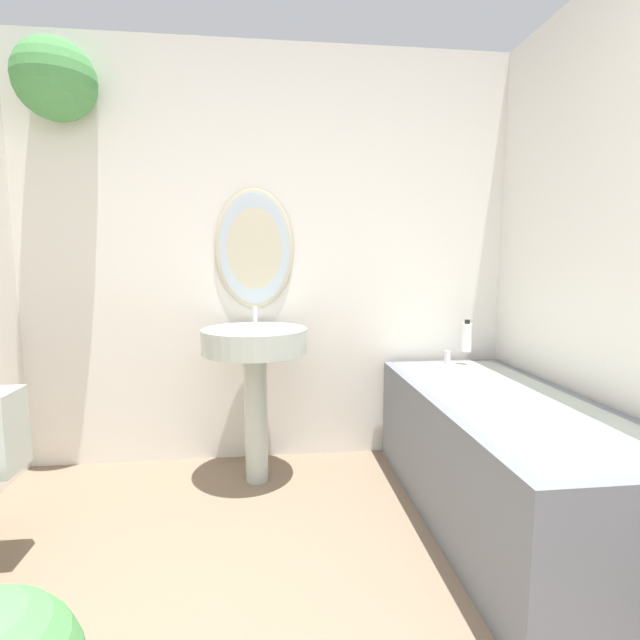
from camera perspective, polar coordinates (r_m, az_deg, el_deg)
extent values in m
cube|color=silver|center=(2.77, -6.01, 7.51)|extent=(2.93, 0.06, 2.40)
ellipsoid|color=beige|center=(2.72, -8.06, 8.68)|extent=(0.45, 0.02, 0.68)
ellipsoid|color=silver|center=(2.72, -8.06, 8.69)|extent=(0.41, 0.01, 0.64)
cylinder|color=#9E6042|center=(3.00, -29.94, 25.93)|extent=(0.18, 0.18, 0.10)
sphere|color=#4C934C|center=(2.97, -29.82, 24.29)|extent=(0.40, 0.40, 0.40)
cylinder|color=#B2BCB2|center=(2.56, -7.87, -11.75)|extent=(0.12, 0.12, 0.71)
cylinder|color=#B2BCB2|center=(2.46, -8.04, -2.50)|extent=(0.55, 0.55, 0.13)
cylinder|color=silver|center=(2.59, -8.00, 0.52)|extent=(0.02, 0.02, 0.10)
cube|color=slate|center=(2.34, 21.77, -15.78)|extent=(0.71, 1.60, 0.58)
cube|color=#B2BCB2|center=(2.25, 22.09, -9.40)|extent=(0.61, 1.50, 0.04)
cylinder|color=silver|center=(2.85, 15.40, -4.47)|extent=(0.04, 0.04, 0.08)
cylinder|color=white|center=(2.85, 17.61, -2.08)|extent=(0.06, 0.06, 0.16)
cylinder|color=black|center=(2.83, 17.68, -0.21)|extent=(0.03, 0.03, 0.02)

